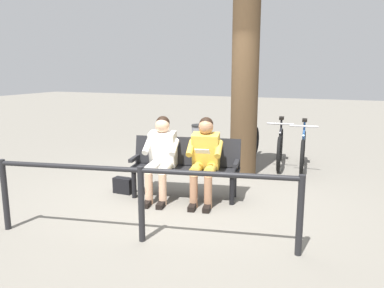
{
  "coord_description": "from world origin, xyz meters",
  "views": [
    {
      "loc": [
        -2.15,
        4.97,
        1.88
      ],
      "look_at": [
        0.0,
        -0.31,
        0.75
      ],
      "focal_mm": 35.86,
      "sensor_mm": 36.0,
      "label": 1
    }
  ],
  "objects_px": {
    "tree_trunk": "(245,86)",
    "bicycle_silver": "(249,144)",
    "bicycle_black": "(303,150)",
    "bench": "(185,163)",
    "person_reading": "(205,156)",
    "litter_bin": "(200,146)",
    "handbag": "(123,185)",
    "person_companion": "(161,154)",
    "bicycle_orange": "(280,147)"
  },
  "relations": [
    {
      "from": "bicycle_silver",
      "to": "person_reading",
      "type": "bearing_deg",
      "value": -0.54
    },
    {
      "from": "bicycle_black",
      "to": "bicycle_silver",
      "type": "bearing_deg",
      "value": -106.46
    },
    {
      "from": "handbag",
      "to": "bench",
      "type": "bearing_deg",
      "value": -164.61
    },
    {
      "from": "person_reading",
      "to": "bench",
      "type": "bearing_deg",
      "value": -27.44
    },
    {
      "from": "handbag",
      "to": "bicycle_silver",
      "type": "relative_size",
      "value": 0.18
    },
    {
      "from": "bicycle_black",
      "to": "bicycle_orange",
      "type": "xyz_separation_m",
      "value": [
        0.45,
        -0.14,
        0.0
      ]
    },
    {
      "from": "person_reading",
      "to": "litter_bin",
      "type": "distance_m",
      "value": 1.9
    },
    {
      "from": "person_reading",
      "to": "bicycle_black",
      "type": "bearing_deg",
      "value": -125.67
    },
    {
      "from": "handbag",
      "to": "bicycle_orange",
      "type": "height_order",
      "value": "bicycle_orange"
    },
    {
      "from": "handbag",
      "to": "bicycle_black",
      "type": "bearing_deg",
      "value": -133.41
    },
    {
      "from": "handbag",
      "to": "bicycle_black",
      "type": "height_order",
      "value": "bicycle_black"
    },
    {
      "from": "bicycle_black",
      "to": "tree_trunk",
      "type": "bearing_deg",
      "value": -56.5
    },
    {
      "from": "bench",
      "to": "person_reading",
      "type": "height_order",
      "value": "person_reading"
    },
    {
      "from": "bicycle_silver",
      "to": "litter_bin",
      "type": "bearing_deg",
      "value": -41.71
    },
    {
      "from": "tree_trunk",
      "to": "bicycle_black",
      "type": "bearing_deg",
      "value": -141.64
    },
    {
      "from": "handbag",
      "to": "bicycle_silver",
      "type": "height_order",
      "value": "bicycle_silver"
    },
    {
      "from": "person_companion",
      "to": "handbag",
      "type": "xyz_separation_m",
      "value": [
        0.64,
        0.04,
        -0.54
      ]
    },
    {
      "from": "tree_trunk",
      "to": "bicycle_black",
      "type": "relative_size",
      "value": 1.89
    },
    {
      "from": "person_companion",
      "to": "litter_bin",
      "type": "height_order",
      "value": "person_companion"
    },
    {
      "from": "tree_trunk",
      "to": "litter_bin",
      "type": "distance_m",
      "value": 1.47
    },
    {
      "from": "bicycle_black",
      "to": "bench",
      "type": "bearing_deg",
      "value": -37.53
    },
    {
      "from": "handbag",
      "to": "tree_trunk",
      "type": "height_order",
      "value": "tree_trunk"
    },
    {
      "from": "person_reading",
      "to": "bicycle_silver",
      "type": "xyz_separation_m",
      "value": [
        -0.02,
        -2.58,
        -0.31
      ]
    },
    {
      "from": "bicycle_orange",
      "to": "bench",
      "type": "bearing_deg",
      "value": -29.75
    },
    {
      "from": "tree_trunk",
      "to": "bicycle_silver",
      "type": "xyz_separation_m",
      "value": [
        0.13,
        -0.98,
        -1.23
      ]
    },
    {
      "from": "bench",
      "to": "bicycle_black",
      "type": "distance_m",
      "value": 2.68
    },
    {
      "from": "bicycle_black",
      "to": "bicycle_silver",
      "type": "distance_m",
      "value": 1.11
    },
    {
      "from": "bench",
      "to": "person_companion",
      "type": "relative_size",
      "value": 1.38
    },
    {
      "from": "bench",
      "to": "handbag",
      "type": "height_order",
      "value": "bench"
    },
    {
      "from": "bench",
      "to": "bicycle_silver",
      "type": "distance_m",
      "value": 2.51
    },
    {
      "from": "person_reading",
      "to": "tree_trunk",
      "type": "height_order",
      "value": "tree_trunk"
    },
    {
      "from": "bench",
      "to": "person_reading",
      "type": "bearing_deg",
      "value": 152.56
    },
    {
      "from": "person_companion",
      "to": "bicycle_orange",
      "type": "distance_m",
      "value": 2.93
    },
    {
      "from": "person_companion",
      "to": "bicycle_silver",
      "type": "bearing_deg",
      "value": -114.03
    },
    {
      "from": "bench",
      "to": "bicycle_orange",
      "type": "xyz_separation_m",
      "value": [
        -0.99,
        -2.4,
        -0.15
      ]
    },
    {
      "from": "tree_trunk",
      "to": "litter_bin",
      "type": "relative_size",
      "value": 3.81
    },
    {
      "from": "person_companion",
      "to": "handbag",
      "type": "relative_size",
      "value": 4.0
    },
    {
      "from": "bench",
      "to": "tree_trunk",
      "type": "height_order",
      "value": "tree_trunk"
    },
    {
      "from": "tree_trunk",
      "to": "bicycle_orange",
      "type": "height_order",
      "value": "tree_trunk"
    },
    {
      "from": "bench",
      "to": "bicycle_black",
      "type": "xyz_separation_m",
      "value": [
        -1.44,
        -2.25,
        -0.15
      ]
    },
    {
      "from": "bicycle_black",
      "to": "person_reading",
      "type": "bearing_deg",
      "value": -29.95
    },
    {
      "from": "handbag",
      "to": "bicycle_orange",
      "type": "relative_size",
      "value": 0.18
    },
    {
      "from": "person_companion",
      "to": "litter_bin",
      "type": "xyz_separation_m",
      "value": [
        0.1,
        -1.85,
        -0.25
      ]
    },
    {
      "from": "handbag",
      "to": "bicycle_silver",
      "type": "xyz_separation_m",
      "value": [
        -1.28,
        -2.73,
        0.24
      ]
    },
    {
      "from": "litter_bin",
      "to": "bicycle_black",
      "type": "xyz_separation_m",
      "value": [
        -1.83,
        -0.62,
        -0.06
      ]
    },
    {
      "from": "person_companion",
      "to": "handbag",
      "type": "height_order",
      "value": "person_companion"
    },
    {
      "from": "person_reading",
      "to": "tree_trunk",
      "type": "bearing_deg",
      "value": -105.74
    },
    {
      "from": "person_reading",
      "to": "tree_trunk",
      "type": "distance_m",
      "value": 1.85
    },
    {
      "from": "handbag",
      "to": "bicycle_black",
      "type": "relative_size",
      "value": 0.18
    },
    {
      "from": "tree_trunk",
      "to": "person_companion",
      "type": "bearing_deg",
      "value": 65.71
    }
  ]
}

